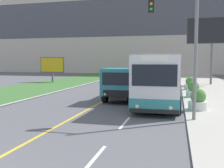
{
  "coord_description": "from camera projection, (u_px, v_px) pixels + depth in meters",
  "views": [
    {
      "loc": [
        5.04,
        -3.81,
        2.84
      ],
      "look_at": [
        1.1,
        12.0,
        1.4
      ],
      "focal_mm": 42.0,
      "sensor_mm": 36.0,
      "label": 1
    }
  ],
  "objects": [
    {
      "name": "billboard_large",
      "position": [
        212.0,
        33.0,
        30.36
      ],
      "size": [
        5.7,
        0.24,
        7.86
      ],
      "color": "#59595B",
      "rests_on": "ground_plane"
    },
    {
      "name": "apartment_block_background",
      "position": [
        156.0,
        21.0,
        60.34
      ],
      "size": [
        80.0,
        8.04,
        23.83
      ],
      "color": "beige",
      "rests_on": "ground_plane"
    },
    {
      "name": "planter_round_second",
      "position": [
        193.0,
        90.0,
        20.07
      ],
      "size": [
        1.08,
        1.08,
        1.22
      ],
      "color": "silver",
      "rests_on": "sidewalk_right"
    },
    {
      "name": "traffic_light_mast",
      "position": [
        182.0,
        36.0,
        12.14
      ],
      "size": [
        2.28,
        0.32,
        6.3
      ],
      "color": "slate",
      "rests_on": "ground_plane"
    },
    {
      "name": "planter_round_third",
      "position": [
        190.0,
        84.0,
        25.35
      ],
      "size": [
        1.11,
        1.11,
        1.23
      ],
      "color": "silver",
      "rests_on": "sidewalk_right"
    },
    {
      "name": "billboard_small",
      "position": [
        52.0,
        65.0,
        34.71
      ],
      "size": [
        3.33,
        0.24,
        3.33
      ],
      "color": "#59595B",
      "rests_on": "ground_plane"
    },
    {
      "name": "city_bus",
      "position": [
        162.0,
        78.0,
        18.92
      ],
      "size": [
        2.64,
        12.96,
        3.22
      ],
      "color": "silver",
      "rests_on": "ground_plane"
    },
    {
      "name": "dump_truck",
      "position": [
        125.0,
        84.0,
        18.69
      ],
      "size": [
        2.57,
        6.8,
        2.33
      ],
      "color": "black",
      "rests_on": "ground_plane"
    },
    {
      "name": "planter_round_near",
      "position": [
        198.0,
        100.0,
        14.81
      ],
      "size": [
        1.08,
        1.08,
        1.2
      ],
      "color": "silver",
      "rests_on": "sidewalk_right"
    }
  ]
}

